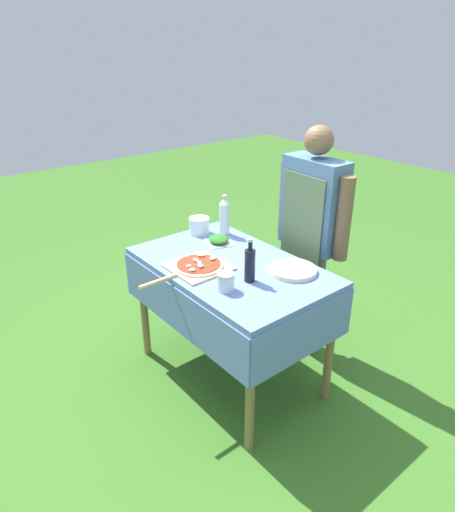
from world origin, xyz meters
TOP-DOWN VIEW (x-y plane):
  - ground_plane at (0.00, 0.00)m, footprint 12.00×12.00m
  - prep_table at (0.00, 0.00)m, footprint 1.20×0.75m
  - person_cook at (0.08, 0.60)m, footprint 0.58×0.20m
  - pizza_on_peel at (-0.08, -0.19)m, footprint 0.31×0.54m
  - oil_bottle at (0.22, -0.05)m, footprint 0.06×0.06m
  - water_bottle at (-0.38, 0.26)m, footprint 0.07×0.07m
  - herb_container at (-0.28, 0.13)m, footprint 0.21×0.19m
  - mixing_tub at (-0.50, 0.14)m, footprint 0.14×0.14m
  - plate_stack at (0.30, 0.21)m, footprint 0.27×0.27m
  - sauce_jar at (0.22, -0.21)m, footprint 0.09×0.09m

SIDE VIEW (x-z plane):
  - ground_plane at x=0.00m, z-range 0.00..0.00m
  - prep_table at x=0.00m, z-range 0.29..1.09m
  - plate_stack at x=0.30m, z-range 0.80..0.82m
  - pizza_on_peel at x=-0.08m, z-range 0.78..0.84m
  - herb_container at x=-0.28m, z-range 0.80..0.84m
  - sauce_jar at x=0.22m, z-range 0.79..0.89m
  - mixing_tub at x=-0.50m, z-range 0.80..0.91m
  - oil_bottle at x=0.22m, z-range 0.77..1.02m
  - person_cook at x=0.08m, z-range 0.14..1.67m
  - water_bottle at x=-0.38m, z-range 0.79..1.06m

